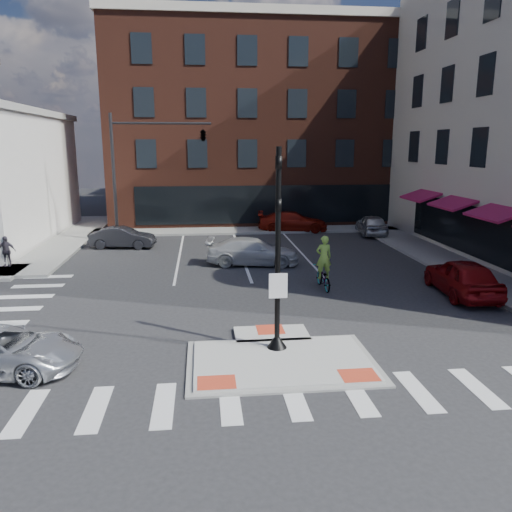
{
  "coord_description": "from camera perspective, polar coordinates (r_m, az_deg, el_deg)",
  "views": [
    {
      "loc": [
        -2.17,
        -13.64,
        6.15
      ],
      "look_at": [
        -0.17,
        4.77,
        2.0
      ],
      "focal_mm": 35.0,
      "sensor_mm": 36.0,
      "label": 1
    }
  ],
  "objects": [
    {
      "name": "building_n",
      "position": [
        45.95,
        0.27,
        14.7
      ],
      "size": [
        24.4,
        18.4,
        15.5
      ],
      "color": "#502419",
      "rests_on": "ground"
    },
    {
      "name": "building_far_left",
      "position": [
        65.68,
        -7.96,
        11.52
      ],
      "size": [
        10.0,
        12.0,
        10.0
      ],
      "primitive_type": "cube",
      "color": "slate",
      "rests_on": "ground"
    },
    {
      "name": "white_pickup",
      "position": [
        26.01,
        -0.39,
        0.52
      ],
      "size": [
        4.99,
        2.57,
        1.39
      ],
      "primitive_type": "imported",
      "rotation": [
        0.0,
        0.0,
        1.43
      ],
      "color": "silver",
      "rests_on": "ground"
    },
    {
      "name": "sidewalk_n",
      "position": [
        36.52,
        2.02,
        3.05
      ],
      "size": [
        26.0,
        3.0,
        0.15
      ],
      "primitive_type": "cube",
      "color": "gray",
      "rests_on": "ground"
    },
    {
      "name": "building_far_right",
      "position": [
        68.56,
        3.25,
        12.49
      ],
      "size": [
        12.0,
        12.0,
        12.0
      ],
      "primitive_type": "cube",
      "color": "brown",
      "rests_on": "ground"
    },
    {
      "name": "mast_arm_signal",
      "position": [
        31.67,
        -8.78,
        12.6
      ],
      "size": [
        6.1,
        2.24,
        8.0
      ],
      "color": "black",
      "rests_on": "ground"
    },
    {
      "name": "signal_pole",
      "position": [
        14.7,
        2.49,
        -2.34
      ],
      "size": [
        0.6,
        0.6,
        5.98
      ],
      "color": "black",
      "rests_on": "refuge_island"
    },
    {
      "name": "refuge_island",
      "position": [
        14.87,
        2.79,
        -11.61
      ],
      "size": [
        5.4,
        4.65,
        0.13
      ],
      "color": "gray",
      "rests_on": "ground"
    },
    {
      "name": "bg_car_red",
      "position": [
        36.14,
        4.21,
        3.97
      ],
      "size": [
        5.2,
        2.67,
        1.44
      ],
      "primitive_type": "imported",
      "rotation": [
        0.0,
        0.0,
        1.44
      ],
      "color": "maroon",
      "rests_on": "ground"
    },
    {
      "name": "bg_car_dark",
      "position": [
        31.31,
        -15.02,
        2.06
      ],
      "size": [
        4.02,
        1.84,
        1.28
      ],
      "primitive_type": "imported",
      "rotation": [
        0.0,
        0.0,
        1.44
      ],
      "color": "#26272B",
      "rests_on": "ground"
    },
    {
      "name": "cyclist",
      "position": [
        21.81,
        7.7,
        -1.71
      ],
      "size": [
        0.73,
        1.91,
        2.35
      ],
      "rotation": [
        0.0,
        0.0,
        3.18
      ],
      "color": "#3F3F44",
      "rests_on": "ground"
    },
    {
      "name": "bg_car_silver",
      "position": [
        35.55,
        13.06,
        3.51
      ],
      "size": [
        2.18,
        4.35,
        1.42
      ],
      "primitive_type": "imported",
      "rotation": [
        0.0,
        0.0,
        3.02
      ],
      "color": "silver",
      "rests_on": "ground"
    },
    {
      "name": "pedestrian_b",
      "position": [
        27.96,
        -26.67,
        0.5
      ],
      "size": [
        0.94,
        0.46,
        1.55
      ],
      "primitive_type": "imported",
      "rotation": [
        0.0,
        0.0,
        0.09
      ],
      "color": "#332E39",
      "rests_on": "sidewalk_nw"
    },
    {
      "name": "sidewalk_e",
      "position": [
        27.64,
        21.97,
        -1.0
      ],
      "size": [
        3.0,
        24.0,
        0.15
      ],
      "primitive_type": "cube",
      "color": "gray",
      "rests_on": "ground"
    },
    {
      "name": "ground",
      "position": [
        15.12,
        2.63,
        -11.39
      ],
      "size": [
        120.0,
        120.0,
        0.0
      ],
      "primitive_type": "plane",
      "color": "#28282B",
      "rests_on": "ground"
    },
    {
      "name": "red_sedan",
      "position": [
        22.38,
        22.5,
        -2.24
      ],
      "size": [
        2.19,
        4.71,
        1.56
      ],
      "primitive_type": "imported",
      "rotation": [
        0.0,
        0.0,
        3.06
      ],
      "color": "maroon",
      "rests_on": "ground"
    }
  ]
}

